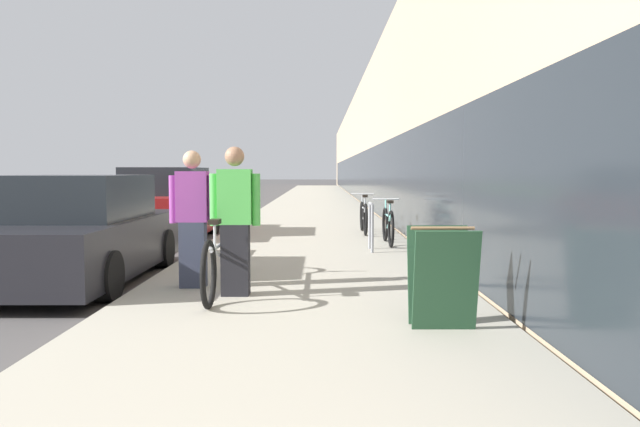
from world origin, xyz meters
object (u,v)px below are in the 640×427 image
object	(u,v)px
person_bystander	(195,219)
vintage_roadster_curbside	(169,207)
tandem_bicycle	(227,257)
sandwich_board_sign	(444,277)
person_rider	(237,221)
parked_sedan_curbside	(77,234)
cruiser_bike_middle	(366,217)
bike_rack_hoop	(373,221)
cruiser_bike_nearest	(390,225)

from	to	relation	value
person_bystander	vintage_roadster_curbside	size ratio (longest dim) A/B	0.40
tandem_bicycle	vintage_roadster_curbside	xyz separation A→B (m)	(-2.29, 6.49, 0.22)
sandwich_board_sign	tandem_bicycle	bearing A→B (deg)	140.75
person_rider	sandwich_board_sign	distance (m)	2.51
person_rider	parked_sedan_curbside	world-z (taller)	person_rider
sandwich_board_sign	vintage_roadster_curbside	size ratio (longest dim) A/B	0.22
person_bystander	person_rider	bearing A→B (deg)	-40.38
tandem_bicycle	cruiser_bike_middle	xyz separation A→B (m)	(2.10, 6.62, -0.01)
vintage_roadster_curbside	parked_sedan_curbside	bearing A→B (deg)	-89.34
bike_rack_hoop	parked_sedan_curbside	size ratio (longest dim) A/B	0.20
tandem_bicycle	cruiser_bike_middle	size ratio (longest dim) A/B	1.59
cruiser_bike_middle	person_rider	bearing A→B (deg)	-105.35
bike_rack_hoop	vintage_roadster_curbside	xyz separation A→B (m)	(-4.30, 2.96, 0.08)
tandem_bicycle	cruiser_bike_nearest	distance (m)	5.11
bike_rack_hoop	sandwich_board_sign	world-z (taller)	sandwich_board_sign
person_bystander	parked_sedan_curbside	size ratio (longest dim) A/B	0.38
person_bystander	tandem_bicycle	bearing A→B (deg)	-15.10
cruiser_bike_middle	cruiser_bike_nearest	bearing A→B (deg)	-81.60
person_rider	bike_rack_hoop	size ratio (longest dim) A/B	1.96
parked_sedan_curbside	person_rider	bearing A→B (deg)	-32.62
parked_sedan_curbside	cruiser_bike_middle	bearing A→B (deg)	51.64
cruiser_bike_nearest	parked_sedan_curbside	size ratio (longest dim) A/B	0.39
tandem_bicycle	sandwich_board_sign	size ratio (longest dim) A/B	3.21
vintage_roadster_curbside	person_bystander	bearing A→B (deg)	-73.51
cruiser_bike_nearest	vintage_roadster_curbside	xyz separation A→B (m)	(-4.70, 1.99, 0.23)
bike_rack_hoop	sandwich_board_sign	bearing A→B (deg)	-87.89
sandwich_board_sign	bike_rack_hoop	bearing A→B (deg)	92.11
tandem_bicycle	person_rider	size ratio (longest dim) A/B	1.74
person_bystander	cruiser_bike_nearest	xyz separation A→B (m)	(2.81, 4.40, -0.46)
bike_rack_hoop	parked_sedan_curbside	xyz separation A→B (m)	(-4.23, -2.38, 0.02)
cruiser_bike_middle	vintage_roadster_curbside	size ratio (longest dim) A/B	0.45
person_rider	sandwich_board_sign	world-z (taller)	person_rider
person_rider	cruiser_bike_nearest	bearing A→B (deg)	65.40
person_bystander	bike_rack_hoop	size ratio (longest dim) A/B	1.93
cruiser_bike_middle	parked_sedan_curbside	world-z (taller)	parked_sedan_curbside
tandem_bicycle	cruiser_bike_middle	world-z (taller)	tandem_bicycle
cruiser_bike_nearest	cruiser_bike_middle	size ratio (longest dim) A/B	0.93
cruiser_bike_nearest	parked_sedan_curbside	world-z (taller)	parked_sedan_curbside
person_rider	cruiser_bike_middle	xyz separation A→B (m)	(1.92, 7.00, -0.46)
tandem_bicycle	bike_rack_hoop	xyz separation A→B (m)	(2.01, 3.53, 0.14)
cruiser_bike_nearest	sandwich_board_sign	distance (m)	6.31
tandem_bicycle	parked_sedan_curbside	size ratio (longest dim) A/B	0.67
cruiser_bike_middle	vintage_roadster_curbside	distance (m)	4.39
person_bystander	bike_rack_hoop	world-z (taller)	person_bystander
tandem_bicycle	person_bystander	distance (m)	0.60
person_rider	sandwich_board_sign	bearing A→B (deg)	-35.02
person_rider	sandwich_board_sign	xyz separation A→B (m)	(2.03, -1.42, -0.38)
person_rider	cruiser_bike_nearest	distance (m)	5.39
person_bystander	cruiser_bike_nearest	world-z (taller)	person_bystander
person_bystander	cruiser_bike_middle	xyz separation A→B (m)	(2.49, 6.51, -0.45)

